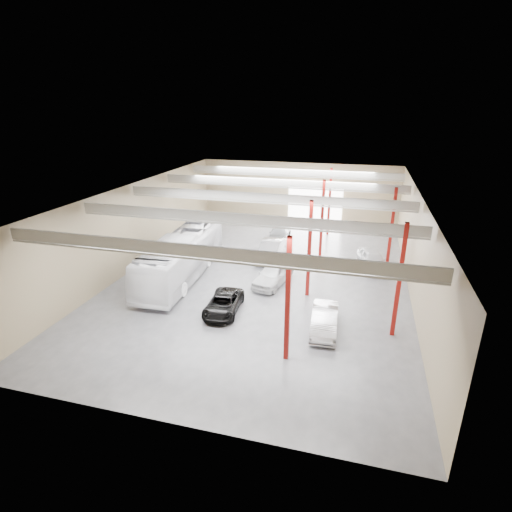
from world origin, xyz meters
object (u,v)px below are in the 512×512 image
at_px(black_sedan, 224,304).
at_px(car_row_b, 271,250).
at_px(car_row_c, 279,234).
at_px(car_right_far, 372,259).
at_px(coach_bus, 182,256).
at_px(car_right_near, 325,320).
at_px(car_row_a, 273,274).

relative_size(black_sedan, car_row_b, 0.86).
relative_size(black_sedan, car_row_c, 0.92).
relative_size(car_row_c, car_right_far, 1.04).
relative_size(coach_bus, car_row_c, 2.64).
bearing_deg(car_right_far, car_right_near, -118.34).
height_order(coach_bus, car_row_a, coach_bus).
xyz_separation_m(coach_bus, car_row_b, (5.90, 5.72, -0.92)).
relative_size(coach_bus, car_right_near, 2.87).
relative_size(car_row_b, car_right_far, 1.11).
bearing_deg(car_row_a, car_row_b, 116.80).
distance_m(car_row_a, car_row_c, 10.54).
distance_m(coach_bus, car_right_near, 12.97).
distance_m(black_sedan, car_right_near, 6.73).
bearing_deg(black_sedan, car_row_c, 84.12).
relative_size(car_row_c, car_right_near, 1.09).
relative_size(car_right_near, car_right_far, 0.96).
distance_m(coach_bus, black_sedan, 7.01).
relative_size(coach_bus, car_right_far, 2.76).
bearing_deg(coach_bus, car_right_far, 18.31).
relative_size(coach_bus, car_row_a, 2.70).
bearing_deg(car_row_c, car_row_a, -84.32).
relative_size(car_row_b, car_row_c, 1.07).
bearing_deg(car_right_far, black_sedan, -146.36).
height_order(car_row_a, car_right_far, car_row_a).
bearing_deg(car_row_b, black_sedan, -92.05).
bearing_deg(car_right_far, car_row_b, 166.40).
bearing_deg(car_row_c, car_right_near, -72.58).
distance_m(black_sedan, car_row_a, 5.64).
bearing_deg(black_sedan, car_row_a, 63.17).
relative_size(car_row_b, car_right_near, 1.16).
distance_m(black_sedan, car_row_b, 10.43).
relative_size(car_row_a, car_row_b, 0.92).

